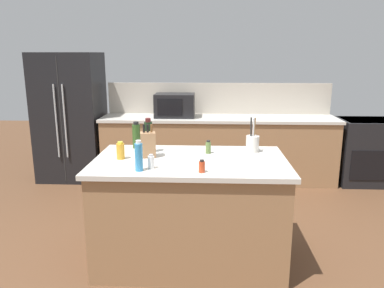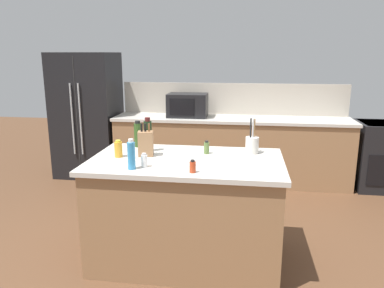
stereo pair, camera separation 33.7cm
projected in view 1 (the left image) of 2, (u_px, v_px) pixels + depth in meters
name	position (u px, v px, depth m)	size (l,w,h in m)	color
ground_plane	(190.00, 258.00, 3.43)	(14.00, 14.00, 0.00)	brown
back_counter_run	(218.00, 149.00, 5.44)	(3.35, 0.66, 0.94)	#936B47
wall_backsplash	(219.00, 98.00, 5.58)	(3.31, 0.03, 0.46)	#B2A899
kitchen_island	(190.00, 210.00, 3.32)	(1.66, 0.98, 0.94)	#936B47
refrigerator	(71.00, 117.00, 5.48)	(0.91, 0.75, 1.84)	black
range_oven	(365.00, 151.00, 5.35)	(0.76, 0.65, 0.92)	black
microwave	(175.00, 105.00, 5.32)	(0.56, 0.39, 0.33)	black
knife_block	(148.00, 144.00, 3.25)	(0.15, 0.12, 0.29)	#936B47
utensil_crock	(252.00, 143.00, 3.43)	(0.12, 0.12, 0.32)	beige
spice_jar_paprika	(202.00, 167.00, 2.84)	(0.05, 0.05, 0.10)	#B73D1E
salt_shaker	(151.00, 162.00, 2.94)	(0.05, 0.05, 0.11)	silver
olive_oil_bottle	(136.00, 136.00, 3.57)	(0.08, 0.08, 0.25)	#2D4C1E
wine_bottle	(148.00, 136.00, 3.40)	(0.07, 0.07, 0.32)	black
dish_soap_bottle	(139.00, 157.00, 2.87)	(0.06, 0.06, 0.24)	#3384BC
spice_jar_oregano	(208.00, 147.00, 3.39)	(0.05, 0.05, 0.12)	#567038
honey_jar	(121.00, 151.00, 3.20)	(0.07, 0.07, 0.15)	gold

